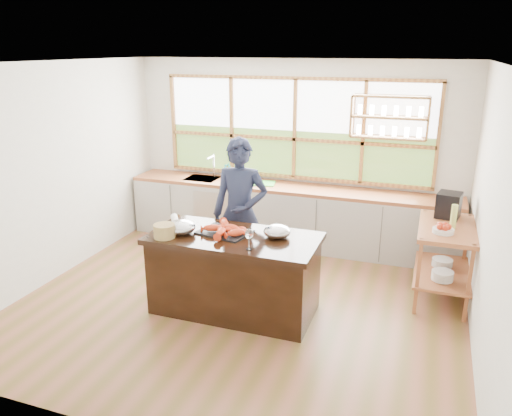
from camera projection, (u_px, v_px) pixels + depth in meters
The scene contains 18 objects.
ground_plane at pixel (241, 301), 5.87m from camera, with size 5.00×5.00×0.00m, color brown.
room_shell at pixel (258, 147), 5.78m from camera, with size 5.02×4.52×2.71m.
back_counter at pixel (287, 215), 7.47m from camera, with size 4.90×0.63×0.90m.
right_shelf_unit at pixel (444, 251), 5.78m from camera, with size 0.62×1.10×0.90m.
island at pixel (234, 273), 5.55m from camera, with size 1.85×0.90×0.90m.
cook at pixel (240, 214), 6.05m from camera, with size 0.67×0.44×1.85m, color #1B2037.
potted_plant at pixel (227, 171), 7.66m from camera, with size 0.14×0.09×0.26m, color slate.
cutting_board at pixel (261, 183), 7.46m from camera, with size 0.40×0.30×0.01m, color green.
espresso_machine at pixel (449, 205), 5.96m from camera, with size 0.26×0.28×0.30m, color black.
wine_bottle at pixel (454, 217), 5.58m from camera, with size 0.07×0.07×0.28m, color #B6C357.
fruit_bowl at pixel (443, 229), 5.48m from camera, with size 0.23×0.23×0.11m.
slate_board at pixel (225, 232), 5.49m from camera, with size 0.55×0.40×0.02m, color black.
lobster_pile at pixel (225, 229), 5.44m from camera, with size 0.52×0.48×0.08m.
mixing_bowl_left at pixel (181, 227), 5.47m from camera, with size 0.33×0.33×0.16m, color #AFB0B6.
mixing_bowl_right at pixel (277, 232), 5.36m from camera, with size 0.30×0.30×0.14m, color #AFB0B6.
wine_glass at pixel (249, 235), 4.99m from camera, with size 0.08×0.08×0.22m.
wicker_basket at pixel (164, 231), 5.34m from camera, with size 0.23×0.23×0.15m, color #A08B4A.
parchment_roll at pixel (175, 221), 5.76m from camera, with size 0.08×0.08×0.30m, color white.
Camera 1 is at (1.92, -4.88, 2.86)m, focal length 35.00 mm.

